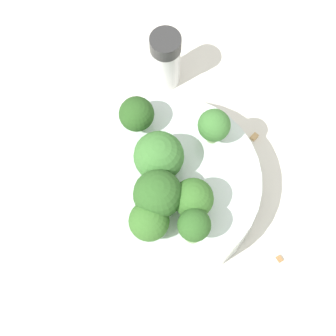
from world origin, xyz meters
TOP-DOWN VIEW (x-y plane):
  - ground_plane at (0.00, 0.00)m, footprint 3.00×3.00m
  - bowl at (0.00, 0.00)m, footprint 0.19×0.19m
  - broccoli_floret_0 at (-0.06, -0.01)m, footprint 0.03×0.03m
  - broccoli_floret_1 at (0.01, 0.01)m, footprint 0.05×0.05m
  - broccoli_floret_2 at (-0.03, 0.02)m, footprint 0.05×0.05m
  - broccoli_floret_3 at (0.07, 0.02)m, footprint 0.04×0.04m
  - broccoli_floret_4 at (0.03, -0.06)m, footprint 0.03×0.03m
  - broccoli_floret_5 at (-0.04, -0.02)m, footprint 0.04×0.04m
  - broccoli_floret_6 at (-0.05, 0.03)m, footprint 0.04×0.04m
  - pepper_shaker at (0.14, -0.03)m, footprint 0.04×0.04m
  - almond_crumb_0 at (0.04, -0.11)m, footprint 0.01×0.01m
  - almond_crumb_1 at (-0.10, -0.10)m, footprint 0.01×0.01m

SIDE VIEW (x-z plane):
  - ground_plane at x=0.00m, z-range 0.00..0.00m
  - almond_crumb_1 at x=-0.10m, z-range 0.00..0.01m
  - almond_crumb_0 at x=0.04m, z-range 0.00..0.01m
  - bowl at x=0.00m, z-range 0.00..0.05m
  - pepper_shaker at x=0.14m, z-range 0.00..0.09m
  - broccoli_floret_3 at x=0.07m, z-range 0.06..0.10m
  - broccoli_floret_6 at x=-0.05m, z-range 0.06..0.10m
  - broccoli_floret_1 at x=0.01m, z-range 0.05..0.11m
  - broccoli_floret_4 at x=0.03m, z-range 0.06..0.11m
  - broccoli_floret_5 at x=-0.04m, z-range 0.06..0.11m
  - broccoli_floret_0 at x=-0.06m, z-range 0.06..0.11m
  - broccoli_floret_2 at x=-0.03m, z-range 0.06..0.12m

